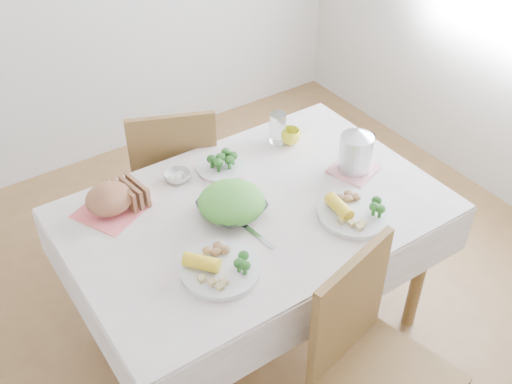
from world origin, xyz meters
TOP-DOWN VIEW (x-y plane):
  - floor at (0.00, 0.00)m, footprint 3.60×3.60m
  - dining_table at (0.00, 0.00)m, footprint 1.40×0.90m
  - tablecloth at (0.00, 0.00)m, footprint 1.50×1.00m
  - chair_near at (0.04, -0.78)m, footprint 0.52×0.52m
  - chair_far at (-0.00, 0.73)m, footprint 0.56×0.56m
  - salad_bowl at (-0.10, 0.01)m, footprint 0.28×0.28m
  - dinner_plate_left at (-0.30, -0.23)m, footprint 0.37×0.37m
  - dinner_plate_right at (0.30, -0.27)m, footprint 0.40×0.40m
  - broccoli_plate at (0.03, 0.30)m, footprint 0.27×0.27m
  - napkin at (-0.49, 0.31)m, footprint 0.32×0.32m
  - bread_loaf at (-0.49, 0.31)m, footprint 0.23×0.22m
  - fruit_bowl at (-0.17, 0.34)m, footprint 0.13×0.13m
  - yellow_mug at (0.40, 0.30)m, footprint 0.10×0.10m
  - glass_tumbler at (0.36, 0.34)m, footprint 0.09×0.09m
  - pink_tray at (0.50, -0.04)m, footprint 0.22×0.22m
  - electric_kettle at (0.50, -0.04)m, footprint 0.16×0.16m
  - fork_left at (-0.09, -0.15)m, footprint 0.05×0.19m
  - fork_right at (0.25, -0.25)m, footprint 0.12×0.19m

SIDE VIEW (x-z plane):
  - floor at x=0.00m, z-range 0.00..0.00m
  - dining_table at x=0.00m, z-range 0.00..0.75m
  - chair_near at x=0.04m, z-range -0.01..0.94m
  - chair_far at x=0.00m, z-range 0.00..0.93m
  - tablecloth at x=0.00m, z-range 0.75..0.76m
  - napkin at x=-0.49m, z-range 0.76..0.77m
  - fork_left at x=-0.09m, z-range 0.76..0.77m
  - fork_right at x=0.25m, z-range 0.76..0.77m
  - pink_tray at x=0.50m, z-range 0.76..0.78m
  - broccoli_plate at x=0.03m, z-range 0.76..0.78m
  - dinner_plate_left at x=-0.30m, z-range 0.76..0.79m
  - dinner_plate_right at x=0.30m, z-range 0.76..0.79m
  - fruit_bowl at x=-0.17m, z-range 0.76..0.80m
  - salad_bowl at x=-0.10m, z-range 0.76..0.82m
  - yellow_mug at x=0.40m, z-range 0.76..0.83m
  - bread_loaf at x=-0.49m, z-range 0.76..0.88m
  - glass_tumbler at x=0.36m, z-range 0.75..0.90m
  - electric_kettle at x=0.50m, z-range 0.78..0.98m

